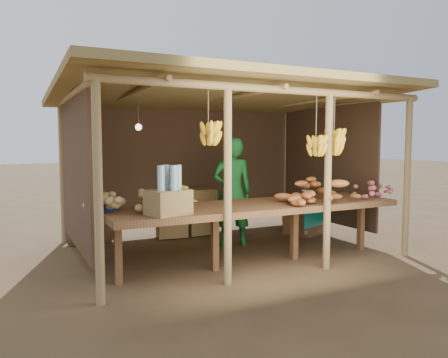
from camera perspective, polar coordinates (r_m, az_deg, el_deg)
name	(u,v)px	position (r m, az deg, el deg)	size (l,w,h in m)	color
ground	(224,248)	(6.64, 0.00, -9.06)	(60.00, 60.00, 0.00)	brown
stall_structure	(225,120)	(6.42, 0.08, 7.67)	(4.70, 3.50, 2.43)	#9E7F51
counter	(257,208)	(5.68, 4.28, -3.85)	(3.90, 1.05, 0.80)	brown
potato_heap	(136,195)	(5.12, -11.47, -2.11)	(1.02, 0.61, 0.37)	tan
sweet_potato_heap	(319,188)	(5.94, 12.32, -1.20)	(1.14, 0.68, 0.36)	#A65B2A
onion_heap	(376,185)	(6.69, 19.22, -0.73)	(0.81, 0.48, 0.36)	#C15E61
banana_pile	(171,191)	(5.62, -6.95, -1.54)	(0.60, 0.36, 0.35)	gold
tomato_basin	(101,203)	(5.33, -15.73, -2.98)	(0.40, 0.40, 0.21)	navy
bottle_box	(168,196)	(4.82, -7.31, -2.18)	(0.51, 0.45, 0.55)	olive
vendor	(232,192)	(6.69, 1.08, -1.69)	(0.61, 0.40, 1.67)	#176827
tarp_crate	(304,215)	(7.76, 10.42, -4.68)	(0.83, 0.78, 0.79)	brown
carton_stack	(191,216)	(7.50, -4.29, -4.81)	(1.05, 0.43, 0.77)	olive
burlap_sacks	(90,229)	(7.19, -17.09, -6.29)	(0.76, 0.40, 0.54)	#4E3624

